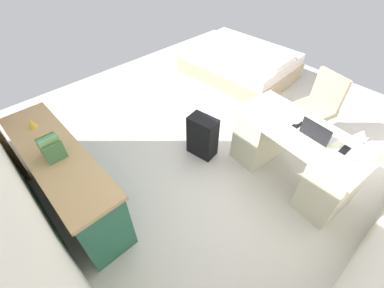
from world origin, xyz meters
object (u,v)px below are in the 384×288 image
desk (294,154)px  office_chair (314,111)px  credenza (67,179)px  laptop (317,134)px  cell_phone_near_laptop (345,150)px  figurine_small (32,123)px  cell_phone_by_mouse (298,124)px  desk_lamp (361,139)px  suitcase_black (202,136)px  bed (240,63)px  computer_mouse (297,122)px

desk → office_chair: (0.24, -0.89, 0.02)m
credenza → laptop: bearing=-127.6°
cell_phone_near_laptop → figurine_small: figurine_small is taller
office_chair → cell_phone_near_laptop: 1.14m
cell_phone_by_mouse → desk_lamp: 0.65m
suitcase_black → cell_phone_near_laptop: size_ratio=4.19×
office_chair → bed: office_chair is taller
bed → computer_mouse: (-1.91, 1.46, 0.53)m
desk → computer_mouse: bearing=-29.2°
credenza → office_chair: bearing=-112.0°
laptop → cell_phone_by_mouse: 0.24m
cell_phone_by_mouse → cell_phone_near_laptop: bearing=-178.7°
computer_mouse → suitcase_black: bearing=35.6°
office_chair → laptop: 1.05m
bed → suitcase_black: bed is taller
desk → figurine_small: 2.84m
figurine_small → desk: bearing=-133.2°
desk → cell_phone_near_laptop: cell_phone_near_laptop is taller
bed → figurine_small: (-0.10, 3.56, 0.60)m
desk_lamp → laptop: bearing=-7.6°
bed → office_chair: bearing=160.6°
office_chair → computer_mouse: 0.91m
bed → laptop: 2.71m
desk → desk_lamp: size_ratio=4.34×
bed → computer_mouse: 2.46m
office_chair → laptop: laptop is taller
suitcase_black → cell_phone_by_mouse: 1.16m
bed → laptop: laptop is taller
office_chair → computer_mouse: office_chair is taller
office_chair → cell_phone_by_mouse: (-0.15, 0.84, 0.34)m
office_chair → desk: bearing=104.8°
laptop → computer_mouse: size_ratio=3.30×
laptop → figurine_small: 2.90m
suitcase_black → desk_lamp: desk_lamp is taller
office_chair → bed: size_ratio=0.48×
bed → laptop: size_ratio=5.98×
desk → cell_phone_by_mouse: 0.38m
office_chair → cell_phone_by_mouse: bearing=100.2°
credenza → figurine_small: size_ratio=16.36×
bed → cell_phone_near_laptop: cell_phone_near_laptop is taller
credenza → desk_lamp: bearing=-134.1°
computer_mouse → desk_lamp: bearing=175.1°
credenza → laptop: 2.60m
cell_phone_by_mouse → desk_lamp: desk_lamp is taller
bed → suitcase_black: (-1.01, 1.98, 0.04)m
laptop → cell_phone_by_mouse: laptop is taller
desk → suitcase_black: desk is taller
suitcase_black → cell_phone_near_laptop: cell_phone_near_laptop is taller
cell_phone_near_laptop → cell_phone_by_mouse: (0.51, -0.01, 0.00)m
laptop → cell_phone_near_laptop: 0.29m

